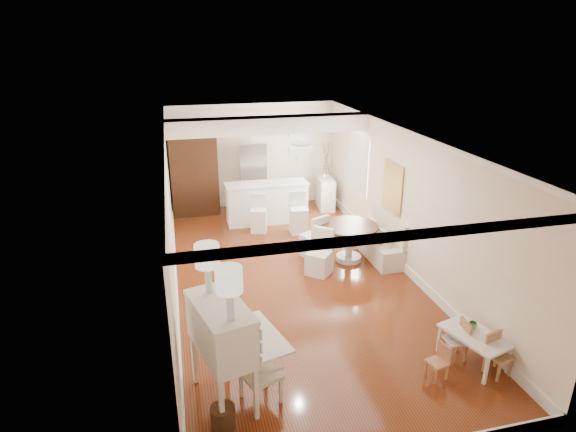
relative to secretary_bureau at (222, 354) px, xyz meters
name	(u,v)px	position (x,y,z in m)	size (l,w,h in m)	color
room	(291,176)	(1.74, 3.38, 1.27)	(9.00, 9.04, 2.82)	brown
secretary_bureau	(222,354)	(0.00, 0.00, 0.00)	(1.11, 1.14, 1.42)	white
gustavian_armchair	(260,373)	(0.46, -0.12, -0.30)	(0.48, 0.48, 0.83)	beige
wicker_basket	(223,418)	(-0.07, -0.48, -0.56)	(0.30, 0.30, 0.30)	#482A16
kids_table	(473,348)	(3.58, -0.07, -0.48)	(0.56, 0.93, 0.47)	white
kids_chair_a	(437,362)	(2.90, -0.26, -0.46)	(0.25, 0.25, 0.51)	#B87A53
kids_chair_b	(456,340)	(3.38, 0.07, -0.40)	(0.30, 0.30, 0.62)	#A47A4A
kids_chair_c	(499,355)	(3.76, -0.40, -0.40)	(0.30, 0.30, 0.62)	#B17F50
banquette	(379,236)	(3.69, 3.55, -0.22)	(0.52, 1.60, 0.98)	silver
dining_table	(349,243)	(3.03, 3.54, -0.32)	(1.16, 1.16, 0.79)	#472516
slip_chair_near	(319,252)	(2.24, 3.11, -0.26)	(0.43, 0.45, 0.91)	white
slip_chair_far	(314,235)	(2.37, 3.94, -0.24)	(0.45, 0.47, 0.95)	silver
breakfast_counter	(267,203)	(1.80, 6.15, -0.20)	(2.05, 0.65, 1.03)	white
bar_stool_left	(258,214)	(1.47, 5.56, -0.26)	(0.36, 0.36, 0.91)	white
bar_stool_right	(299,213)	(2.39, 5.26, -0.22)	(0.40, 0.40, 0.99)	white
pantry_cabinet	(194,171)	(0.10, 7.23, 0.44)	(1.20, 0.60, 2.30)	#381E11
fridge	(266,176)	(2.00, 7.20, 0.19)	(0.75, 0.65, 1.80)	silver
sideboard	(325,193)	(3.57, 6.84, -0.29)	(0.39, 0.88, 0.84)	silver
pencil_cup	(473,325)	(3.63, 0.08, -0.20)	(0.12, 0.12, 0.09)	#4F8951
branch_vase	(324,175)	(3.52, 6.87, 0.21)	(0.16, 0.16, 0.17)	white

